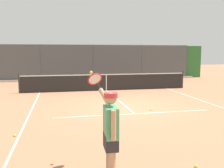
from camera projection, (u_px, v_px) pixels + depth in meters
ground_plane at (127, 108)px, 10.24m from camera, size 60.00×60.00×0.00m
court_line_markings at (136, 115)px, 9.01m from camera, size 7.61×10.42×0.01m
fence_backdrop at (92, 63)px, 20.71m from camera, size 19.23×1.37×2.81m
tennis_net at (106, 82)px, 14.70m from camera, size 9.78×0.09×1.07m
tennis_player at (110, 131)px, 4.29m from camera, size 0.44×1.36×1.88m
tennis_ball_mid_court at (151, 109)px, 9.77m from camera, size 0.07×0.07×0.07m
tennis_ball_by_sideline at (15, 135)px, 6.74m from camera, size 0.07×0.07×0.07m
tennis_ball_near_net at (196, 166)px, 4.92m from camera, size 0.07×0.07×0.07m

